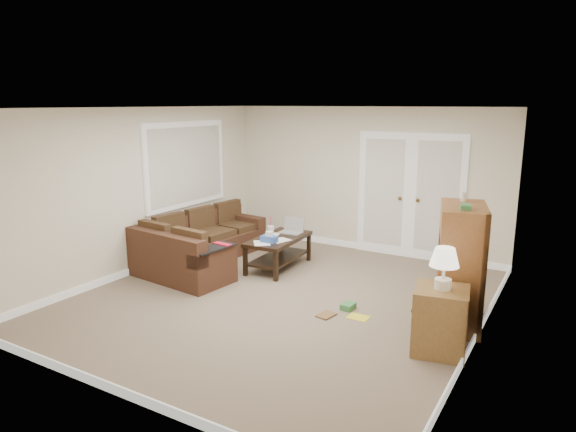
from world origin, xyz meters
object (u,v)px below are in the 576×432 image
Objects in this scene: coffee_table at (279,251)px; side_cabinet at (441,315)px; tv_armoire at (460,265)px; sectional_sofa at (197,248)px.

side_cabinet is at bearing -31.06° from coffee_table.
tv_armoire is (2.91, -0.76, 0.45)m from coffee_table.
coffee_table is 1.11× the size of side_cabinet.
sectional_sofa is 4.12m from tv_armoire.
coffee_table is 3.30m from side_cabinet.
coffee_table is at bearing 32.44° from sectional_sofa.
tv_armoire is 1.36× the size of side_cabinet.
sectional_sofa is 1.68× the size of tv_armoire.
sectional_sofa is at bearing 156.56° from side_cabinet.
tv_armoire reaches higher than coffee_table.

